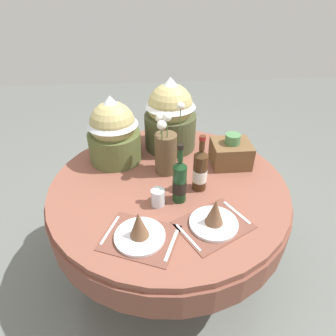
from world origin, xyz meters
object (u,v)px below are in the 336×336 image
object	(u,v)px
flower_vase	(166,150)
place_setting_left	(139,231)
wine_bottle_centre	(180,181)
gift_tub_back_centre	(170,112)
dining_table	(168,199)
wine_bottle_left	(200,170)
tumbler_near_right	(158,197)
place_setting_right	(214,218)
gift_tub_back_left	(113,128)
woven_basket_side_right	(231,153)

from	to	relation	value
flower_vase	place_setting_left	bearing A→B (deg)	-106.99
wine_bottle_centre	gift_tub_back_centre	world-z (taller)	gift_tub_back_centre
dining_table	flower_vase	xyz separation A→B (m)	(-0.01, 0.12, 0.28)
wine_bottle_left	tumbler_near_right	world-z (taller)	wine_bottle_left
place_setting_right	dining_table	bearing A→B (deg)	118.02
place_setting_left	wine_bottle_centre	xyz separation A→B (m)	(0.21, 0.26, 0.08)
flower_vase	gift_tub_back_left	size ratio (longest dim) A/B	0.97
dining_table	gift_tub_back_centre	bearing A→B (deg)	83.62
dining_table	tumbler_near_right	size ratio (longest dim) A/B	14.53
dining_table	place_setting_right	world-z (taller)	place_setting_right
wine_bottle_left	tumbler_near_right	size ratio (longest dim) A/B	3.48
dining_table	wine_bottle_left	bearing A→B (deg)	-21.49
dining_table	place_setting_left	xyz separation A→B (m)	(-0.17, -0.42, 0.18)
gift_tub_back_centre	wine_bottle_centre	bearing A→B (deg)	-90.25
dining_table	wine_bottle_left	xyz separation A→B (m)	(0.17, -0.07, 0.26)
place_setting_right	gift_tub_back_centre	bearing A→B (deg)	100.43
gift_tub_back_left	wine_bottle_centre	bearing A→B (deg)	-50.60
flower_vase	gift_tub_back_centre	size ratio (longest dim) A/B	0.86
place_setting_right	flower_vase	bearing A→B (deg)	112.44
wine_bottle_left	woven_basket_side_right	world-z (taller)	wine_bottle_left
gift_tub_back_centre	woven_basket_side_right	bearing A→B (deg)	-35.45
wine_bottle_left	flower_vase	bearing A→B (deg)	133.39
wine_bottle_left	woven_basket_side_right	bearing A→B (deg)	44.43
dining_table	wine_bottle_centre	world-z (taller)	wine_bottle_centre
gift_tub_back_centre	woven_basket_side_right	xyz separation A→B (m)	(0.36, -0.26, -0.17)
wine_bottle_left	gift_tub_back_left	bearing A→B (deg)	144.16
wine_bottle_left	wine_bottle_centre	xyz separation A→B (m)	(-0.12, -0.09, -0.00)
dining_table	place_setting_right	bearing A→B (deg)	-61.98
flower_vase	gift_tub_back_centre	bearing A→B (deg)	80.05
flower_vase	gift_tub_back_left	world-z (taller)	gift_tub_back_left
dining_table	woven_basket_side_right	distance (m)	0.49
wine_bottle_left	tumbler_near_right	distance (m)	0.28
wine_bottle_centre	place_setting_right	bearing A→B (deg)	-54.09
place_setting_left	place_setting_right	bearing A→B (deg)	8.50
wine_bottle_centre	tumbler_near_right	distance (m)	0.14
flower_vase	woven_basket_side_right	xyz separation A→B (m)	(0.41, 0.05, -0.07)
wine_bottle_centre	woven_basket_side_right	world-z (taller)	wine_bottle_centre
gift_tub_back_left	woven_basket_side_right	distance (m)	0.75
place_setting_right	wine_bottle_left	distance (m)	0.31
dining_table	wine_bottle_left	world-z (taller)	wine_bottle_left
place_setting_right	gift_tub_back_left	bearing A→B (deg)	128.35
wine_bottle_centre	gift_tub_back_centre	bearing A→B (deg)	89.75
flower_vase	wine_bottle_centre	world-z (taller)	flower_vase
woven_basket_side_right	dining_table	bearing A→B (deg)	-157.68
tumbler_near_right	wine_bottle_centre	bearing A→B (deg)	14.29
place_setting_right	woven_basket_side_right	xyz separation A→B (m)	(0.22, 0.53, 0.04)
place_setting_left	gift_tub_back_centre	size ratio (longest dim) A/B	0.84
gift_tub_back_centre	place_setting_right	bearing A→B (deg)	-79.57
place_setting_right	flower_vase	xyz separation A→B (m)	(-0.20, 0.48, 0.11)
gift_tub_back_left	gift_tub_back_centre	bearing A→B (deg)	20.47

